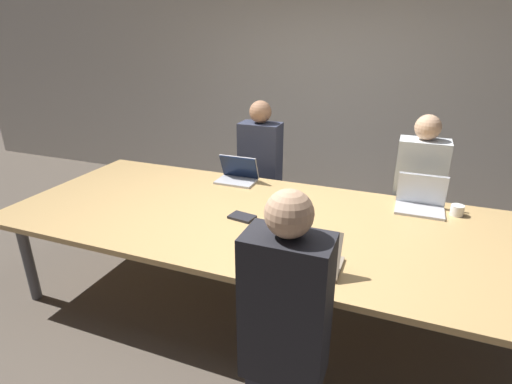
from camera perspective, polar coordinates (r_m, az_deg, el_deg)
ground_plane at (r=3.33m, az=1.59°, el=-15.62°), size 24.00×24.00×0.00m
curtain_wall at (r=5.07m, az=11.57°, el=14.38°), size 12.00×0.06×2.80m
conference_table at (r=2.95m, az=1.73°, el=-4.57°), size 3.94×1.58×0.76m
laptop_far_midleft at (r=3.63m, az=-2.67°, el=2.57°), size 0.35×0.24×0.24m
person_far_midleft at (r=4.05m, az=0.60°, el=2.67°), size 0.40×0.24×1.42m
laptop_far_right at (r=3.30m, az=22.46°, el=-1.01°), size 0.36×0.26×0.26m
person_far_right at (r=3.71m, az=21.94°, el=-0.92°), size 0.40×0.24×1.42m
cup_far_right at (r=3.31m, az=26.79°, el=-2.34°), size 0.09×0.09×0.08m
laptop_near_midright at (r=2.32m, az=7.77°, el=-9.19°), size 0.35×0.27×0.26m
person_near_midright at (r=2.03m, az=4.18°, el=-19.29°), size 0.40×0.24×1.42m
stapler at (r=2.69m, az=3.44°, el=-5.67°), size 0.06×0.15×0.05m
notebook at (r=2.92m, az=-2.00°, el=-3.59°), size 0.20×0.15×0.02m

